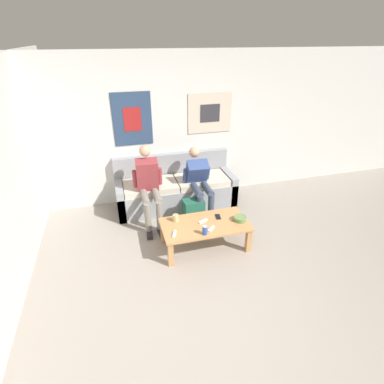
{
  "coord_description": "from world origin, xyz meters",
  "views": [
    {
      "loc": [
        -1.13,
        -2.18,
        2.72
      ],
      "look_at": [
        -0.08,
        1.6,
        0.67
      ],
      "focal_mm": 28.0,
      "sensor_mm": 36.0,
      "label": 1
    }
  ],
  "objects_px": {
    "game_controller_far_center": "(174,234)",
    "drink_can_blue": "(205,230)",
    "coffee_table": "(205,227)",
    "ceramic_bowl": "(240,218)",
    "game_controller_near_right": "(211,229)",
    "cell_phone": "(218,217)",
    "person_seated_adult": "(149,184)",
    "game_controller_near_left": "(203,221)",
    "pillar_candle": "(176,218)",
    "backpack": "(194,213)",
    "couch": "(176,189)",
    "person_seated_teen": "(199,181)"
  },
  "relations": [
    {
      "from": "backpack",
      "to": "ceramic_bowl",
      "type": "bearing_deg",
      "value": -53.23
    },
    {
      "from": "backpack",
      "to": "game_controller_far_center",
      "type": "relative_size",
      "value": 2.92
    },
    {
      "from": "drink_can_blue",
      "to": "game_controller_near_left",
      "type": "height_order",
      "value": "drink_can_blue"
    },
    {
      "from": "coffee_table",
      "to": "drink_can_blue",
      "type": "relative_size",
      "value": 9.86
    },
    {
      "from": "coffee_table",
      "to": "backpack",
      "type": "bearing_deg",
      "value": 89.57
    },
    {
      "from": "game_controller_near_right",
      "to": "cell_phone",
      "type": "xyz_separation_m",
      "value": [
        0.2,
        0.27,
        -0.01
      ]
    },
    {
      "from": "ceramic_bowl",
      "to": "game_controller_near_right",
      "type": "distance_m",
      "value": 0.48
    },
    {
      "from": "person_seated_teen",
      "to": "backpack",
      "type": "relative_size",
      "value": 2.52
    },
    {
      "from": "person_seated_adult",
      "to": "person_seated_teen",
      "type": "distance_m",
      "value": 0.84
    },
    {
      "from": "backpack",
      "to": "game_controller_near_right",
      "type": "xyz_separation_m",
      "value": [
        0.03,
        -0.77,
        0.2
      ]
    },
    {
      "from": "game_controller_near_right",
      "to": "couch",
      "type": "bearing_deg",
      "value": 96.32
    },
    {
      "from": "game_controller_near_left",
      "to": "game_controller_far_center",
      "type": "bearing_deg",
      "value": -157.92
    },
    {
      "from": "person_seated_adult",
      "to": "backpack",
      "type": "relative_size",
      "value": 2.9
    },
    {
      "from": "couch",
      "to": "person_seated_adult",
      "type": "xyz_separation_m",
      "value": [
        -0.52,
        -0.42,
        0.37
      ]
    },
    {
      "from": "cell_phone",
      "to": "coffee_table",
      "type": "bearing_deg",
      "value": -154.33
    },
    {
      "from": "coffee_table",
      "to": "game_controller_near_left",
      "type": "relative_size",
      "value": 8.49
    },
    {
      "from": "couch",
      "to": "game_controller_near_right",
      "type": "relative_size",
      "value": 16.22
    },
    {
      "from": "person_seated_adult",
      "to": "cell_phone",
      "type": "distance_m",
      "value": 1.21
    },
    {
      "from": "ceramic_bowl",
      "to": "cell_phone",
      "type": "relative_size",
      "value": 1.27
    },
    {
      "from": "person_seated_teen",
      "to": "backpack",
      "type": "xyz_separation_m",
      "value": [
        -0.19,
        -0.33,
        -0.4
      ]
    },
    {
      "from": "couch",
      "to": "pillar_candle",
      "type": "xyz_separation_m",
      "value": [
        -0.25,
        -1.14,
        0.14
      ]
    },
    {
      "from": "coffee_table",
      "to": "cell_phone",
      "type": "distance_m",
      "value": 0.27
    },
    {
      "from": "pillar_candle",
      "to": "person_seated_adult",
      "type": "bearing_deg",
      "value": 109.92
    },
    {
      "from": "backpack",
      "to": "coffee_table",
      "type": "bearing_deg",
      "value": -90.43
    },
    {
      "from": "pillar_candle",
      "to": "cell_phone",
      "type": "height_order",
      "value": "pillar_candle"
    },
    {
      "from": "backpack",
      "to": "cell_phone",
      "type": "distance_m",
      "value": 0.58
    },
    {
      "from": "person_seated_adult",
      "to": "game_controller_near_right",
      "type": "relative_size",
      "value": 9.77
    },
    {
      "from": "backpack",
      "to": "ceramic_bowl",
      "type": "relative_size",
      "value": 2.33
    },
    {
      "from": "drink_can_blue",
      "to": "game_controller_near_right",
      "type": "height_order",
      "value": "drink_can_blue"
    },
    {
      "from": "ceramic_bowl",
      "to": "drink_can_blue",
      "type": "xyz_separation_m",
      "value": [
        -0.58,
        -0.18,
        0.02
      ]
    },
    {
      "from": "person_seated_teen",
      "to": "drink_can_blue",
      "type": "distance_m",
      "value": 1.22
    },
    {
      "from": "ceramic_bowl",
      "to": "game_controller_near_right",
      "type": "relative_size",
      "value": 1.44
    },
    {
      "from": "person_seated_teen",
      "to": "game_controller_near_right",
      "type": "bearing_deg",
      "value": -98.16
    },
    {
      "from": "game_controller_near_left",
      "to": "pillar_candle",
      "type": "bearing_deg",
      "value": 160.98
    },
    {
      "from": "person_seated_adult",
      "to": "game_controller_near_left",
      "type": "xyz_separation_m",
      "value": [
        0.63,
        -0.85,
        -0.27
      ]
    },
    {
      "from": "game_controller_far_center",
      "to": "drink_can_blue",
      "type": "bearing_deg",
      "value": -14.67
    },
    {
      "from": "game_controller_near_left",
      "to": "game_controller_near_right",
      "type": "bearing_deg",
      "value": -76.96
    },
    {
      "from": "pillar_candle",
      "to": "drink_can_blue",
      "type": "xyz_separation_m",
      "value": [
        0.3,
        -0.41,
        0.01
      ]
    },
    {
      "from": "ceramic_bowl",
      "to": "game_controller_near_right",
      "type": "xyz_separation_m",
      "value": [
        -0.47,
        -0.1,
        -0.03
      ]
    },
    {
      "from": "person_seated_adult",
      "to": "backpack",
      "type": "bearing_deg",
      "value": -24.1
    },
    {
      "from": "coffee_table",
      "to": "game_controller_far_center",
      "type": "bearing_deg",
      "value": -163.7
    },
    {
      "from": "game_controller_near_left",
      "to": "cell_phone",
      "type": "xyz_separation_m",
      "value": [
        0.24,
        0.06,
        -0.01
      ]
    },
    {
      "from": "coffee_table",
      "to": "drink_can_blue",
      "type": "xyz_separation_m",
      "value": [
        -0.08,
        -0.24,
        0.12
      ]
    },
    {
      "from": "person_seated_teen",
      "to": "pillar_candle",
      "type": "height_order",
      "value": "person_seated_teen"
    },
    {
      "from": "coffee_table",
      "to": "person_seated_teen",
      "type": "distance_m",
      "value": 0.99
    },
    {
      "from": "person_seated_teen",
      "to": "ceramic_bowl",
      "type": "bearing_deg",
      "value": -72.77
    },
    {
      "from": "coffee_table",
      "to": "ceramic_bowl",
      "type": "relative_size",
      "value": 6.66
    },
    {
      "from": "game_controller_near_left",
      "to": "game_controller_far_center",
      "type": "xyz_separation_m",
      "value": [
        -0.46,
        -0.19,
        0.0
      ]
    },
    {
      "from": "couch",
      "to": "cell_phone",
      "type": "bearing_deg",
      "value": -73.31
    },
    {
      "from": "person_seated_adult",
      "to": "ceramic_bowl",
      "type": "relative_size",
      "value": 6.77
    }
  ]
}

